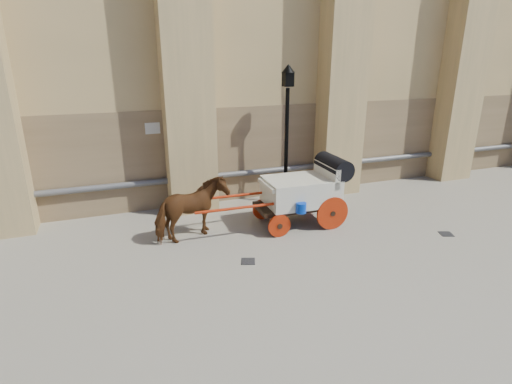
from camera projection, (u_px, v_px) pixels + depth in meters
name	position (u px, v px, depth m)	size (l,w,h in m)	color
ground	(267.00, 255.00, 9.47)	(90.00, 90.00, 0.00)	slate
horse	(192.00, 210.00, 10.08)	(0.85, 1.88, 1.58)	#603212
carriage	(306.00, 189.00, 10.98)	(4.31, 1.54, 1.87)	black
street_lamp	(287.00, 132.00, 12.15)	(0.40, 0.40, 4.26)	black
drain_grate_near	(248.00, 261.00, 9.17)	(0.32, 0.32, 0.01)	black
drain_grate_far	(446.00, 234.00, 10.57)	(0.32, 0.32, 0.01)	black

